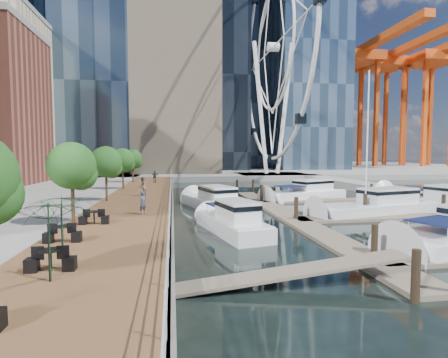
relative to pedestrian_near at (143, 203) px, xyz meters
The scene contains 17 objects.
ground 10.59m from the pedestrian_near, 41.29° to the right, with size 520.00×520.00×0.00m, color black.
boardwalk 8.29m from the pedestrian_near, 98.12° to the left, with size 6.00×60.00×1.00m, color brown.
seawall 8.41m from the pedestrian_near, 77.20° to the left, with size 0.25×60.00×1.00m, color #595954.
land_far 95.44m from the pedestrian_near, 85.29° to the left, with size 200.00×114.00×1.00m, color gray.
breakwater 30.80m from the pedestrian_near, 25.22° to the left, with size 4.00×60.00×1.00m, color gray.
pier 50.14m from the pedestrian_near, 64.16° to the left, with size 14.00×12.00×1.00m, color gray.
railing 8.30m from the pedestrian_near, 77.87° to the left, with size 0.10×60.00×1.05m, color white, non-canonical shape.
floating_docks 16.16m from the pedestrian_near, 11.07° to the left, with size 16.00×34.00×2.60m.
ferris_wheel 55.64m from the pedestrian_near, 64.16° to the left, with size 5.80×45.60×47.80m.
port_cranes 117.97m from the pedestrian_near, 49.62° to the left, with size 40.00×52.00×38.00m.
street_trees 8.35m from the pedestrian_near, 116.57° to the left, with size 2.60×42.60×4.60m.
cafe_tables 9.26m from the pedestrian_near, 106.05° to the right, with size 2.50×13.70×0.74m.
pedestrian_near is the anchor object (origin of this frame).
pedestrian_mid 9.89m from the pedestrian_near, 94.93° to the left, with size 0.90×0.70×1.85m, color #886D5E.
pedestrian_far 25.94m from the pedestrian_near, 91.08° to the left, with size 1.00×0.42×1.71m, color #30343C.
moored_yachts 17.90m from the pedestrian_near, 10.54° to the left, with size 27.12×33.32×11.50m.
cafe_seating 12.49m from the pedestrian_near, 102.02° to the right, with size 4.82×10.38×2.51m.
Camera 1 is at (-5.92, -16.22, 4.93)m, focal length 28.00 mm.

